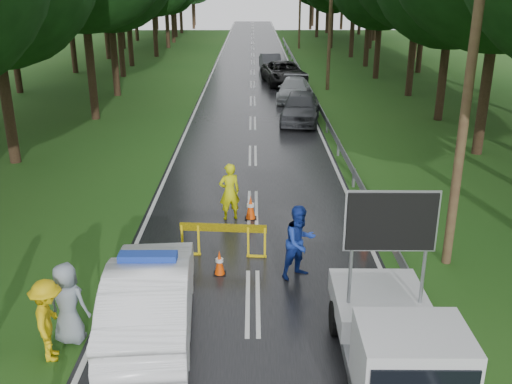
{
  "coord_description": "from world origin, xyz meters",
  "views": [
    {
      "loc": [
        0.01,
        -11.69,
        7.1
      ],
      "look_at": [
        0.1,
        3.96,
        1.3
      ],
      "focal_mm": 40.0,
      "sensor_mm": 36.0,
      "label": 1
    }
  ],
  "objects_px": {
    "queue_car_second": "(294,90)",
    "work_truck": "(396,342)",
    "queue_car_fourth": "(271,63)",
    "queue_car_third": "(284,73)",
    "officer": "(229,192)",
    "barrier": "(223,232)",
    "police_sedan": "(151,294)",
    "civilian": "(300,242)",
    "queue_car_first": "(300,107)"
  },
  "relations": [
    {
      "from": "work_truck",
      "to": "civilian",
      "type": "relative_size",
      "value": 2.25
    },
    {
      "from": "work_truck",
      "to": "officer",
      "type": "xyz_separation_m",
      "value": [
        -3.33,
        7.93,
        -0.01
      ]
    },
    {
      "from": "officer",
      "to": "barrier",
      "type": "bearing_deg",
      "value": 69.4
    },
    {
      "from": "barrier",
      "to": "police_sedan",
      "type": "bearing_deg",
      "value": -107.27
    },
    {
      "from": "officer",
      "to": "queue_car_first",
      "type": "xyz_separation_m",
      "value": [
        3.26,
        13.23,
        -0.1
      ]
    },
    {
      "from": "work_truck",
      "to": "queue_car_third",
      "type": "bearing_deg",
      "value": 91.24
    },
    {
      "from": "queue_car_third",
      "to": "civilian",
      "type": "bearing_deg",
      "value": -99.52
    },
    {
      "from": "officer",
      "to": "queue_car_third",
      "type": "bearing_deg",
      "value": -115.83
    },
    {
      "from": "queue_car_second",
      "to": "queue_car_third",
      "type": "bearing_deg",
      "value": 100.49
    },
    {
      "from": "police_sedan",
      "to": "barrier",
      "type": "bearing_deg",
      "value": -116.7
    },
    {
      "from": "barrier",
      "to": "officer",
      "type": "relative_size",
      "value": 1.27
    },
    {
      "from": "barrier",
      "to": "queue_car_fourth",
      "type": "xyz_separation_m",
      "value": [
        2.3,
        33.85,
        0.0
      ]
    },
    {
      "from": "queue_car_first",
      "to": "queue_car_third",
      "type": "bearing_deg",
      "value": 99.04
    },
    {
      "from": "police_sedan",
      "to": "queue_car_fourth",
      "type": "relative_size",
      "value": 1.13
    },
    {
      "from": "work_truck",
      "to": "queue_car_fourth",
      "type": "xyz_separation_m",
      "value": [
        -1.1,
        39.16,
        -0.19
      ]
    },
    {
      "from": "police_sedan",
      "to": "barrier",
      "type": "relative_size",
      "value": 2.14
    },
    {
      "from": "officer",
      "to": "queue_car_third",
      "type": "xyz_separation_m",
      "value": [
        3.03,
        25.23,
        -0.11
      ]
    },
    {
      "from": "police_sedan",
      "to": "civilian",
      "type": "bearing_deg",
      "value": -150.45
    },
    {
      "from": "queue_car_second",
      "to": "queue_car_first",
      "type": "bearing_deg",
      "value": -82.96
    },
    {
      "from": "work_truck",
      "to": "barrier",
      "type": "relative_size",
      "value": 1.84
    },
    {
      "from": "queue_car_second",
      "to": "work_truck",
      "type": "bearing_deg",
      "value": -82.35
    },
    {
      "from": "queue_car_first",
      "to": "queue_car_third",
      "type": "height_order",
      "value": "queue_car_first"
    },
    {
      "from": "queue_car_fourth",
      "to": "officer",
      "type": "bearing_deg",
      "value": -99.49
    },
    {
      "from": "queue_car_second",
      "to": "queue_car_third",
      "type": "distance_m",
      "value": 6.01
    },
    {
      "from": "barrier",
      "to": "officer",
      "type": "distance_m",
      "value": 2.63
    },
    {
      "from": "barrier",
      "to": "queue_car_second",
      "type": "distance_m",
      "value": 22.12
    },
    {
      "from": "queue_car_third",
      "to": "police_sedan",
      "type": "bearing_deg",
      "value": -105.48
    },
    {
      "from": "work_truck",
      "to": "civilian",
      "type": "distance_m",
      "value": 4.42
    },
    {
      "from": "queue_car_second",
      "to": "queue_car_third",
      "type": "height_order",
      "value": "queue_car_third"
    },
    {
      "from": "police_sedan",
      "to": "queue_car_fourth",
      "type": "bearing_deg",
      "value": -100.13
    },
    {
      "from": "police_sedan",
      "to": "queue_car_third",
      "type": "distance_m",
      "value": 31.57
    },
    {
      "from": "officer",
      "to": "queue_car_fourth",
      "type": "relative_size",
      "value": 0.41
    },
    {
      "from": "civilian",
      "to": "queue_car_fourth",
      "type": "distance_m",
      "value": 34.98
    },
    {
      "from": "barrier",
      "to": "queue_car_second",
      "type": "bearing_deg",
      "value": 86.1
    },
    {
      "from": "police_sedan",
      "to": "queue_car_second",
      "type": "distance_m",
      "value": 25.7
    },
    {
      "from": "queue_car_first",
      "to": "queue_car_second",
      "type": "bearing_deg",
      "value": 97.31
    },
    {
      "from": "civilian",
      "to": "queue_car_first",
      "type": "distance_m",
      "value": 17.03
    },
    {
      "from": "police_sedan",
      "to": "queue_car_fourth",
      "type": "distance_m",
      "value": 37.43
    },
    {
      "from": "queue_car_second",
      "to": "queue_car_fourth",
      "type": "xyz_separation_m",
      "value": [
        -1.1,
        12.0,
        0.05
      ]
    },
    {
      "from": "queue_car_second",
      "to": "queue_car_fourth",
      "type": "relative_size",
      "value": 1.06
    },
    {
      "from": "queue_car_fourth",
      "to": "queue_car_third",
      "type": "bearing_deg",
      "value": -87.83
    },
    {
      "from": "queue_car_first",
      "to": "barrier",
      "type": "bearing_deg",
      "value": -93.98
    },
    {
      "from": "work_truck",
      "to": "officer",
      "type": "relative_size",
      "value": 2.35
    },
    {
      "from": "barrier",
      "to": "queue_car_third",
      "type": "xyz_separation_m",
      "value": [
        3.1,
        27.85,
        0.08
      ]
    },
    {
      "from": "work_truck",
      "to": "queue_car_second",
      "type": "height_order",
      "value": "work_truck"
    },
    {
      "from": "police_sedan",
      "to": "queue_car_fourth",
      "type": "xyz_separation_m",
      "value": [
        3.69,
        37.25,
        -0.08
      ]
    },
    {
      "from": "barrier",
      "to": "queue_car_first",
      "type": "relative_size",
      "value": 0.49
    },
    {
      "from": "work_truck",
      "to": "queue_car_third",
      "type": "xyz_separation_m",
      "value": [
        -0.31,
        33.16,
        -0.11
      ]
    },
    {
      "from": "work_truck",
      "to": "queue_car_third",
      "type": "height_order",
      "value": "work_truck"
    },
    {
      "from": "queue_car_third",
      "to": "queue_car_fourth",
      "type": "xyz_separation_m",
      "value": [
        -0.8,
        6.0,
        -0.08
      ]
    }
  ]
}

